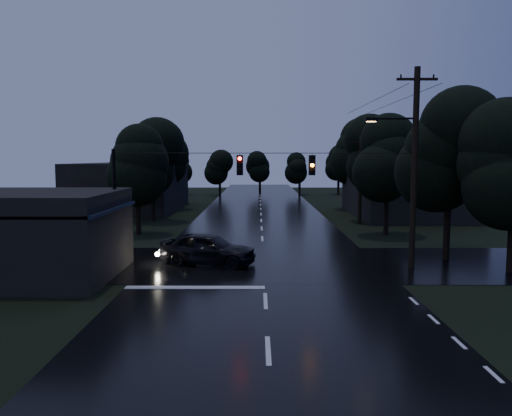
{
  "coord_description": "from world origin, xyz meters",
  "views": [
    {
      "loc": [
        -0.29,
        -13.92,
        5.56
      ],
      "look_at": [
        -0.4,
        13.39,
        2.81
      ],
      "focal_mm": 35.0,
      "sensor_mm": 36.0,
      "label": 1
    }
  ],
  "objects": [
    {
      "name": "tree_left_a",
      "position": [
        -9.0,
        22.0,
        5.24
      ],
      "size": [
        3.92,
        3.92,
        8.26
      ],
      "color": "black",
      "rests_on": "ground"
    },
    {
      "name": "tree_left_c",
      "position": [
        -10.2,
        40.0,
        5.99
      ],
      "size": [
        4.48,
        4.48,
        9.44
      ],
      "color": "black",
      "rests_on": "ground"
    },
    {
      "name": "cross_street",
      "position": [
        0.0,
        12.0,
        0.0
      ],
      "size": [
        60.0,
        9.0,
        0.02
      ],
      "primitive_type": "cube",
      "color": "black",
      "rests_on": "ground"
    },
    {
      "name": "main_road",
      "position": [
        0.0,
        30.0,
        0.0
      ],
      "size": [
        12.0,
        120.0,
        0.02
      ],
      "primitive_type": "cube",
      "color": "black",
      "rests_on": "ground"
    },
    {
      "name": "anchor_pole_left",
      "position": [
        -7.5,
        11.0,
        3.0
      ],
      "size": [
        0.18,
        0.18,
        6.0
      ],
      "primitive_type": "cylinder",
      "color": "black",
      "rests_on": "ground"
    },
    {
      "name": "ground",
      "position": [
        0.0,
        0.0,
        0.0
      ],
      "size": [
        160.0,
        160.0,
        0.0
      ],
      "primitive_type": "plane",
      "color": "black",
      "rests_on": "ground"
    },
    {
      "name": "tree_left_b",
      "position": [
        -9.6,
        30.0,
        5.62
      ],
      "size": [
        4.2,
        4.2,
        8.85
      ],
      "color": "black",
      "rests_on": "ground"
    },
    {
      "name": "utility_pole_main",
      "position": [
        7.41,
        11.0,
        5.26
      ],
      "size": [
        3.5,
        0.3,
        10.0
      ],
      "color": "black",
      "rests_on": "ground"
    },
    {
      "name": "span_signals",
      "position": [
        0.56,
        10.99,
        5.24
      ],
      "size": [
        15.0,
        0.37,
        1.12
      ],
      "color": "black",
      "rests_on": "ground"
    },
    {
      "name": "tree_right_a",
      "position": [
        9.0,
        22.0,
        5.62
      ],
      "size": [
        4.2,
        4.2,
        8.85
      ],
      "color": "black",
      "rests_on": "ground"
    },
    {
      "name": "building_far_left",
      "position": [
        -14.0,
        40.0,
        2.5
      ],
      "size": [
        10.0,
        16.0,
        5.0
      ],
      "primitive_type": "cube",
      "color": "black",
      "rests_on": "ground"
    },
    {
      "name": "tree_right_c",
      "position": [
        10.2,
        40.0,
        6.37
      ],
      "size": [
        4.76,
        4.76,
        10.03
      ],
      "color": "black",
      "rests_on": "ground"
    },
    {
      "name": "tree_right_b",
      "position": [
        9.6,
        30.0,
        5.99
      ],
      "size": [
        4.48,
        4.48,
        9.44
      ],
      "color": "black",
      "rests_on": "ground"
    },
    {
      "name": "car",
      "position": [
        -2.91,
        11.75,
        0.85
      ],
      "size": [
        5.36,
        3.24,
        1.71
      ],
      "primitive_type": "imported",
      "rotation": [
        0.0,
        0.0,
        1.31
      ],
      "color": "black",
      "rests_on": "ground"
    },
    {
      "name": "building_far_right",
      "position": [
        14.0,
        34.0,
        2.2
      ],
      "size": [
        10.0,
        14.0,
        4.4
      ],
      "primitive_type": "cube",
      "color": "black",
      "rests_on": "ground"
    },
    {
      "name": "utility_pole_far",
      "position": [
        8.3,
        28.0,
        3.88
      ],
      "size": [
        2.0,
        0.3,
        7.5
      ],
      "color": "black",
      "rests_on": "ground"
    },
    {
      "name": "tree_corner_near",
      "position": [
        10.0,
        13.0,
        5.99
      ],
      "size": [
        4.48,
        4.48,
        9.44
      ],
      "color": "black",
      "rests_on": "ground"
    }
  ]
}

